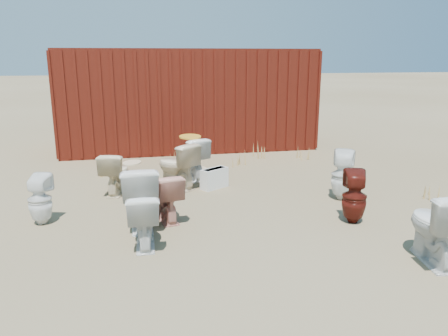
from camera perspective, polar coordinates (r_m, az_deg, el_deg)
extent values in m
plane|color=brown|center=(6.37, 1.10, -6.12)|extent=(100.00, 100.00, 0.00)
cube|color=#45150B|center=(11.15, -4.84, 9.04)|extent=(6.00, 2.40, 2.40)
imported|color=white|center=(5.91, -10.90, -3.64)|extent=(0.49, 0.85, 0.86)
imported|color=tan|center=(6.11, -7.60, -3.77)|extent=(0.51, 0.73, 0.68)
imported|color=silver|center=(5.34, -10.45, -6.62)|extent=(0.40, 0.68, 0.68)
imported|color=#51140D|center=(6.23, 16.66, -3.63)|extent=(0.43, 0.44, 0.74)
imported|color=silver|center=(5.37, 26.04, -6.86)|extent=(0.60, 0.89, 0.85)
imported|color=white|center=(6.44, -22.91, -3.82)|extent=(0.38, 0.39, 0.69)
imported|color=beige|center=(7.58, -6.21, 0.33)|extent=(0.83, 0.90, 0.80)
imported|color=beige|center=(7.45, -13.97, -0.65)|extent=(0.57, 0.77, 0.71)
imported|color=white|center=(8.13, -4.39, 1.29)|extent=(0.71, 0.88, 0.79)
imported|color=white|center=(7.18, 15.25, -0.91)|extent=(0.49, 0.50, 0.80)
ellipsoid|color=gold|center=(8.05, -4.45, 4.11)|extent=(0.40, 0.50, 0.02)
cube|color=silver|center=(7.58, -1.26, -1.36)|extent=(0.53, 0.44, 0.35)
ellipsoid|color=beige|center=(9.58, -11.94, 0.69)|extent=(0.53, 0.60, 0.02)
ellipsoid|color=tan|center=(8.89, -3.47, -0.09)|extent=(0.53, 0.58, 0.02)
cone|color=#A07E40|center=(8.67, -14.87, -0.09)|extent=(0.36, 0.36, 0.27)
cone|color=#A07E40|center=(9.11, 1.97, 1.13)|extent=(0.32, 0.32, 0.28)
cone|color=#A07E40|center=(9.86, 10.63, 1.88)|extent=(0.36, 0.36, 0.27)
cone|color=#A07E40|center=(9.53, -6.20, 1.64)|extent=(0.30, 0.30, 0.28)
cone|color=#A07E40|center=(9.95, 4.93, 2.26)|extent=(0.34, 0.34, 0.30)
cone|color=#A07E40|center=(7.83, 25.20, -2.71)|extent=(0.28, 0.28, 0.23)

